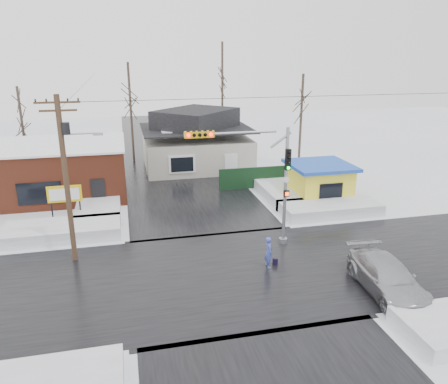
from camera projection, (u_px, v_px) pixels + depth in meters
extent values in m
plane|color=white|center=(231.00, 274.00, 22.65)|extent=(120.00, 120.00, 0.00)
cube|color=black|center=(231.00, 273.00, 22.65)|extent=(10.00, 120.00, 0.02)
cube|color=black|center=(231.00, 273.00, 22.65)|extent=(120.00, 10.00, 0.02)
cube|color=white|center=(63.00, 231.00, 27.07)|extent=(7.00, 3.00, 0.80)
cube|color=white|center=(330.00, 208.00, 30.97)|extent=(7.00, 3.00, 0.80)
cube|color=white|center=(99.00, 202.00, 32.14)|extent=(3.00, 8.00, 0.80)
cube|color=white|center=(279.00, 189.00, 35.17)|extent=(3.00, 8.00, 0.80)
cylinder|color=gray|center=(285.00, 187.00, 25.22)|extent=(0.20, 0.20, 7.00)
cylinder|color=gray|center=(283.00, 240.00, 26.25)|extent=(0.50, 0.50, 0.30)
cylinder|color=gray|center=(236.00, 133.00, 23.56)|extent=(4.60, 0.14, 0.14)
cube|color=gold|center=(199.00, 134.00, 23.13)|extent=(1.60, 0.28, 0.35)
sphere|color=#FF0C0C|center=(189.00, 135.00, 22.85)|extent=(0.20, 0.20, 0.20)
sphere|color=#FF0C0C|center=(211.00, 135.00, 23.11)|extent=(0.20, 0.20, 0.20)
cube|color=black|center=(288.00, 160.00, 24.52)|extent=(0.30, 0.22, 1.20)
sphere|color=#0CE533|center=(289.00, 168.00, 24.52)|extent=(0.18, 0.18, 0.18)
cube|color=black|center=(286.00, 193.00, 25.13)|extent=(0.30, 0.20, 0.35)
cylinder|color=#382619|center=(66.00, 182.00, 22.78)|extent=(0.28, 0.28, 9.00)
cube|color=#382619|center=(57.00, 102.00, 21.52)|extent=(2.20, 0.10, 0.10)
cube|color=#382619|center=(58.00, 111.00, 21.64)|extent=(1.80, 0.10, 0.10)
cylinder|color=black|center=(65.00, 128.00, 21.98)|extent=(0.44, 0.44, 0.60)
cylinder|color=gray|center=(80.00, 134.00, 22.21)|extent=(1.80, 0.08, 0.08)
cube|color=gray|center=(98.00, 134.00, 22.42)|extent=(0.50, 0.22, 0.12)
cube|color=brown|center=(47.00, 171.00, 34.48)|extent=(12.00, 8.00, 4.00)
cube|color=white|center=(44.00, 145.00, 33.85)|extent=(12.20, 8.20, 0.15)
cube|color=black|center=(40.00, 193.00, 30.94)|extent=(3.00, 0.08, 1.60)
cube|color=black|center=(98.00, 193.00, 31.90)|extent=(1.00, 0.08, 2.20)
cylinder|color=black|center=(52.00, 211.00, 29.04)|extent=(0.10, 0.10, 1.80)
cylinder|color=black|center=(80.00, 208.00, 29.43)|extent=(0.10, 0.10, 1.80)
cube|color=gold|center=(64.00, 194.00, 28.89)|extent=(2.20, 0.18, 1.10)
cube|color=white|center=(64.00, 194.00, 28.79)|extent=(1.90, 0.02, 0.80)
cube|color=beige|center=(197.00, 152.00, 43.01)|extent=(10.00, 8.00, 3.00)
cube|color=black|center=(196.00, 128.00, 42.27)|extent=(10.40, 8.40, 0.12)
pyramid|color=black|center=(196.00, 118.00, 41.98)|extent=(9.00, 7.00, 1.80)
cube|color=brown|center=(226.00, 115.00, 43.58)|extent=(0.70, 0.70, 1.40)
cube|color=white|center=(182.00, 164.00, 38.86)|extent=(2.40, 0.12, 1.60)
cube|color=yellow|center=(319.00, 184.00, 33.58)|extent=(4.00, 4.00, 2.60)
cube|color=blue|center=(320.00, 165.00, 33.13)|extent=(4.60, 4.60, 0.25)
cube|color=black|center=(331.00, 191.00, 31.70)|extent=(1.80, 0.06, 1.20)
cube|color=black|center=(265.00, 177.00, 36.76)|extent=(8.00, 0.12, 1.80)
cylinder|color=#332821|center=(131.00, 113.00, 44.34)|extent=(0.24, 0.24, 10.00)
cylinder|color=#332821|center=(222.00, 99.00, 48.05)|extent=(0.24, 0.24, 12.00)
cylinder|color=#332821|center=(301.00, 121.00, 42.40)|extent=(0.24, 0.24, 9.00)
cylinder|color=#332821|center=(23.00, 130.00, 40.63)|extent=(0.24, 0.24, 8.00)
imported|color=#3F4EB0|center=(269.00, 252.00, 23.07)|extent=(0.42, 0.63, 1.72)
imported|color=#A8AAB0|center=(387.00, 277.00, 20.69)|extent=(2.57, 5.56, 1.57)
cube|color=black|center=(275.00, 262.00, 23.51)|extent=(0.30, 0.23, 0.35)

